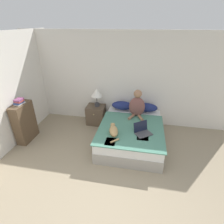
% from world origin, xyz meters
% --- Properties ---
extents(ground_plane, '(16.00, 16.00, 0.00)m').
position_xyz_m(ground_plane, '(0.00, 0.00, 0.00)').
color(ground_plane, gray).
extents(wall_back, '(6.03, 0.05, 2.55)m').
position_xyz_m(wall_back, '(0.00, 3.15, 1.27)').
color(wall_back, silver).
rests_on(wall_back, ground_plane).
extents(wall_side, '(0.05, 4.12, 2.55)m').
position_xyz_m(wall_side, '(-2.54, 1.56, 1.27)').
color(wall_side, silver).
rests_on(wall_side, ground_plane).
extents(bed, '(1.50, 1.91, 0.50)m').
position_xyz_m(bed, '(0.26, 2.12, 0.25)').
color(bed, '#9E998E').
rests_on(bed, ground_plane).
extents(pillow_near, '(0.61, 0.29, 0.23)m').
position_xyz_m(pillow_near, '(-0.07, 2.91, 0.62)').
color(pillow_near, navy).
rests_on(pillow_near, bed).
extents(pillow_far, '(0.61, 0.29, 0.23)m').
position_xyz_m(pillow_far, '(0.59, 2.91, 0.62)').
color(pillow_far, navy).
rests_on(pillow_far, bed).
extents(person_sitting, '(0.41, 0.40, 0.72)m').
position_xyz_m(person_sitting, '(0.34, 2.59, 0.80)').
color(person_sitting, brown).
rests_on(person_sitting, bed).
extents(cat_tabby, '(0.29, 0.58, 0.19)m').
position_xyz_m(cat_tabby, '(-0.10, 1.65, 0.59)').
color(cat_tabby, tan).
rests_on(cat_tabby, bed).
extents(laptop_open, '(0.45, 0.44, 0.25)m').
position_xyz_m(laptop_open, '(0.53, 1.80, 0.55)').
color(laptop_open, '#424247').
rests_on(laptop_open, bed).
extents(nightstand, '(0.51, 0.46, 0.55)m').
position_xyz_m(nightstand, '(-0.84, 2.86, 0.28)').
color(nightstand, brown).
rests_on(nightstand, ground_plane).
extents(table_lamp, '(0.31, 0.31, 0.53)m').
position_xyz_m(table_lamp, '(-0.80, 2.87, 0.94)').
color(table_lamp, '#38383D').
rests_on(table_lamp, nightstand).
extents(bookshelf, '(0.25, 0.60, 0.99)m').
position_xyz_m(bookshelf, '(-2.36, 1.74, 0.50)').
color(bookshelf, brown).
rests_on(bookshelf, ground_plane).
extents(book_stack_top, '(0.18, 0.25, 0.13)m').
position_xyz_m(book_stack_top, '(-2.36, 1.75, 1.06)').
color(book_stack_top, beige).
rests_on(book_stack_top, bookshelf).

